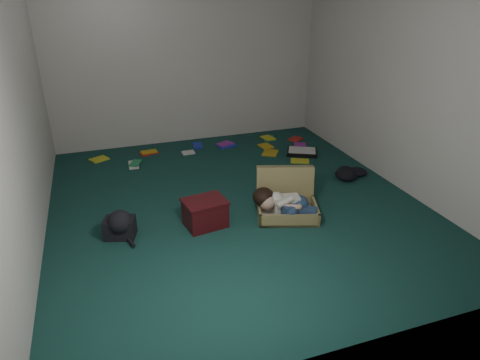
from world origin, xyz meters
TOP-DOWN VIEW (x-y plane):
  - floor at (0.00, 0.00)m, footprint 4.50×4.50m
  - wall_back at (0.00, 2.25)m, footprint 4.50×0.00m
  - wall_front at (0.00, -2.25)m, footprint 4.50×0.00m
  - wall_left at (-2.00, 0.00)m, footprint 0.00×4.50m
  - wall_right at (2.00, 0.00)m, footprint 0.00×4.50m
  - suitcase at (0.45, -0.36)m, footprint 0.78×0.78m
  - person at (0.36, -0.50)m, footprint 0.63×0.47m
  - maroon_bin at (-0.45, -0.37)m, footprint 0.46×0.39m
  - backpack at (-1.29, -0.30)m, footprint 0.43×0.38m
  - clothing_pile at (1.62, 0.23)m, footprint 0.50×0.46m
  - paper_tray at (1.39, 1.13)m, footprint 0.52×0.48m
  - book_scatter at (0.47, 1.57)m, footprint 3.22×1.30m

SIDE VIEW (x-z plane):
  - floor at x=0.00m, z-range 0.00..0.00m
  - book_scatter at x=0.47m, z-range 0.00..0.02m
  - paper_tray at x=1.39m, z-range 0.00..0.06m
  - clothing_pile at x=1.62m, z-range 0.00..0.13m
  - backpack at x=-1.29m, z-range 0.00..0.22m
  - suitcase at x=0.45m, z-range -0.09..0.37m
  - maroon_bin at x=-0.45m, z-range 0.00..0.29m
  - person at x=0.36m, z-range 0.04..0.32m
  - wall_back at x=0.00m, z-range -0.95..3.55m
  - wall_front at x=0.00m, z-range -0.95..3.55m
  - wall_left at x=-2.00m, z-range -0.95..3.55m
  - wall_right at x=2.00m, z-range -0.95..3.55m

